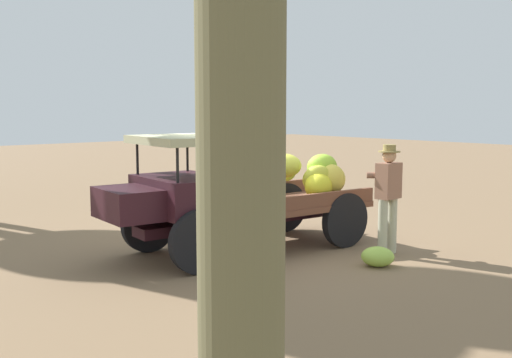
# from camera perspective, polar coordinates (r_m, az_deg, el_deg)

# --- Properties ---
(ground_plane) EXTENTS (60.00, 60.00, 0.00)m
(ground_plane) POSITION_cam_1_polar(r_m,az_deg,el_deg) (10.25, -1.30, -6.34)
(ground_plane) COLOR #846749
(truck) EXTENTS (4.55, 2.05, 1.90)m
(truck) POSITION_cam_1_polar(r_m,az_deg,el_deg) (9.70, -1.93, -1.20)
(truck) COLOR #30141C
(truck) RESTS_ON ground
(farmer) EXTENTS (0.53, 0.47, 1.74)m
(farmer) POSITION_cam_1_polar(r_m,az_deg,el_deg) (9.78, 12.26, -1.19)
(farmer) COLOR #BAB899
(farmer) RESTS_ON ground
(loose_banana_bunch) EXTENTS (0.63, 0.63, 0.30)m
(loose_banana_bunch) POSITION_cam_1_polar(r_m,az_deg,el_deg) (9.15, 11.33, -7.14)
(loose_banana_bunch) COLOR #A7CF4C
(loose_banana_bunch) RESTS_ON ground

